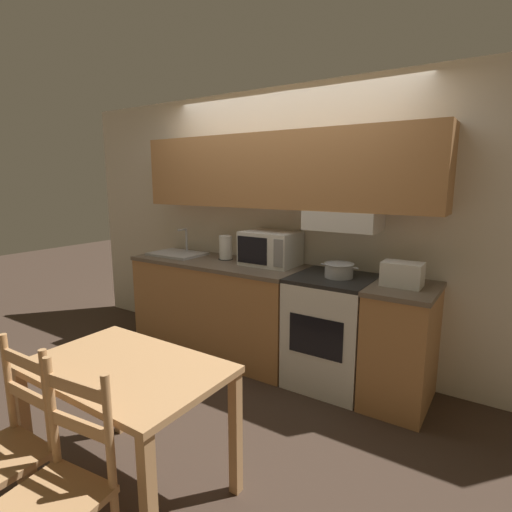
% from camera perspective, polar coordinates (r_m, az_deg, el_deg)
% --- Properties ---
extents(ground_plane, '(16.00, 16.00, 0.00)m').
position_cam_1_polar(ground_plane, '(4.17, 3.85, -13.43)').
color(ground_plane, '#3D2D23').
extents(wall_back, '(5.28, 0.38, 2.55)m').
position_cam_1_polar(wall_back, '(3.75, 3.86, 7.80)').
color(wall_back, silver).
rests_on(wall_back, ground_plane).
extents(lower_counter_main, '(1.77, 0.66, 0.93)m').
position_cam_1_polar(lower_counter_main, '(4.05, -5.38, -7.13)').
color(lower_counter_main, '#B27A47').
rests_on(lower_counter_main, ground_plane).
extents(lower_counter_right_stub, '(0.48, 0.66, 0.93)m').
position_cam_1_polar(lower_counter_right_stub, '(3.31, 19.97, -11.93)').
color(lower_counter_right_stub, '#B27A47').
rests_on(lower_counter_right_stub, ground_plane).
extents(stove_range, '(0.64, 0.65, 0.93)m').
position_cam_1_polar(stove_range, '(3.47, 10.74, -10.42)').
color(stove_range, white).
rests_on(stove_range, ground_plane).
extents(cooking_pot, '(0.32, 0.24, 0.12)m').
position_cam_1_polar(cooking_pot, '(3.30, 11.77, -1.93)').
color(cooking_pot, '#B7BABF').
rests_on(cooking_pot, stove_range).
extents(microwave, '(0.50, 0.37, 0.31)m').
position_cam_1_polar(microwave, '(3.69, 2.05, 1.11)').
color(microwave, white).
rests_on(microwave, lower_counter_main).
extents(toaster, '(0.30, 0.19, 0.18)m').
position_cam_1_polar(toaster, '(3.16, 20.17, -2.43)').
color(toaster, white).
rests_on(toaster, lower_counter_right_stub).
extents(sink_basin, '(0.55, 0.40, 0.27)m').
position_cam_1_polar(sink_basin, '(4.29, -11.20, 0.37)').
color(sink_basin, '#B7BABF').
rests_on(sink_basin, lower_counter_main).
extents(paper_towel_roll, '(0.15, 0.15, 0.24)m').
position_cam_1_polar(paper_towel_roll, '(3.97, -4.36, 1.20)').
color(paper_towel_roll, black).
rests_on(paper_towel_roll, lower_counter_main).
extents(dining_table, '(1.07, 0.69, 0.75)m').
position_cam_1_polar(dining_table, '(2.34, -18.03, -17.10)').
color(dining_table, tan).
rests_on(dining_table, ground_plane).
extents(chair_left_of_table, '(0.39, 0.39, 0.96)m').
position_cam_1_polar(chair_left_of_table, '(2.39, -32.26, -22.69)').
color(chair_left_of_table, tan).
rests_on(chair_left_of_table, ground_plane).
extents(chair_right_of_table, '(0.42, 0.42, 0.96)m').
position_cam_1_polar(chair_right_of_table, '(2.05, -26.50, -28.19)').
color(chair_right_of_table, tan).
rests_on(chair_right_of_table, ground_plane).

